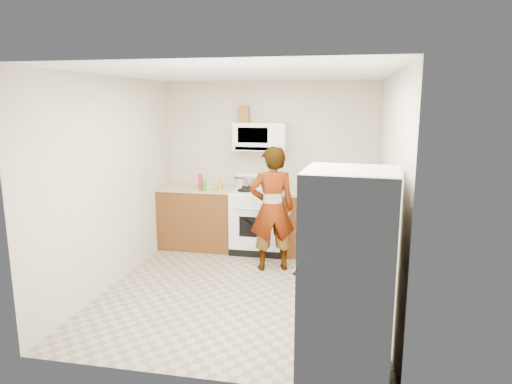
% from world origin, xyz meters
% --- Properties ---
extents(floor, '(3.60, 3.60, 0.00)m').
position_xyz_m(floor, '(0.00, 0.00, 0.00)').
color(floor, gray).
rests_on(floor, ground).
extents(back_wall, '(3.20, 0.02, 2.50)m').
position_xyz_m(back_wall, '(0.00, 1.79, 1.25)').
color(back_wall, beige).
rests_on(back_wall, floor).
extents(right_wall, '(0.02, 3.60, 2.50)m').
position_xyz_m(right_wall, '(1.59, 0.00, 1.25)').
color(right_wall, beige).
rests_on(right_wall, floor).
extents(cabinet_left, '(1.12, 0.62, 0.90)m').
position_xyz_m(cabinet_left, '(-1.04, 1.49, 0.45)').
color(cabinet_left, brown).
rests_on(cabinet_left, floor).
extents(counter_left, '(1.14, 0.64, 0.03)m').
position_xyz_m(counter_left, '(-1.04, 1.49, 0.92)').
color(counter_left, tan).
rests_on(counter_left, cabinet_left).
extents(cabinet_right, '(0.80, 0.62, 0.90)m').
position_xyz_m(cabinet_right, '(0.68, 1.49, 0.45)').
color(cabinet_right, brown).
rests_on(cabinet_right, floor).
extents(counter_right, '(0.82, 0.64, 0.03)m').
position_xyz_m(counter_right, '(0.68, 1.49, 0.92)').
color(counter_right, tan).
rests_on(counter_right, cabinet_right).
extents(gas_range, '(0.76, 0.65, 1.13)m').
position_xyz_m(gas_range, '(-0.10, 1.48, 0.49)').
color(gas_range, white).
rests_on(gas_range, floor).
extents(microwave, '(0.76, 0.38, 0.40)m').
position_xyz_m(microwave, '(-0.10, 1.61, 1.70)').
color(microwave, white).
rests_on(microwave, back_wall).
extents(person, '(0.69, 0.56, 1.64)m').
position_xyz_m(person, '(0.22, 0.76, 0.82)').
color(person, tan).
rests_on(person, floor).
extents(fridge, '(0.75, 0.75, 1.70)m').
position_xyz_m(fridge, '(1.19, -1.52, 0.85)').
color(fridge, '#BABAB6').
rests_on(fridge, floor).
extents(kettle, '(0.18, 0.18, 0.18)m').
position_xyz_m(kettle, '(0.89, 1.65, 1.03)').
color(kettle, white).
rests_on(kettle, counter_right).
extents(jug, '(0.14, 0.14, 0.24)m').
position_xyz_m(jug, '(-0.35, 1.64, 2.02)').
color(jug, brown).
rests_on(jug, microwave).
extents(saucepan, '(0.32, 0.32, 0.13)m').
position_xyz_m(saucepan, '(-0.25, 1.66, 1.02)').
color(saucepan, '#B0AFB4').
rests_on(saucepan, gas_range).
extents(tray, '(0.26, 0.17, 0.05)m').
position_xyz_m(tray, '(-0.01, 1.34, 0.96)').
color(tray, white).
rests_on(tray, gas_range).
extents(bottle_spray, '(0.08, 0.08, 0.24)m').
position_xyz_m(bottle_spray, '(-0.92, 1.25, 1.05)').
color(bottle_spray, red).
rests_on(bottle_spray, counter_left).
extents(bottle_hot_sauce, '(0.07, 0.07, 0.18)m').
position_xyz_m(bottle_hot_sauce, '(-0.62, 1.26, 1.02)').
color(bottle_hot_sauce, orange).
rests_on(bottle_hot_sauce, counter_left).
extents(bottle_green_cap, '(0.07, 0.07, 0.18)m').
position_xyz_m(bottle_green_cap, '(-0.84, 1.19, 1.02)').
color(bottle_green_cap, '#1C941B').
rests_on(bottle_green_cap, counter_left).
extents(pot_lid, '(0.33, 0.33, 0.01)m').
position_xyz_m(pot_lid, '(-0.64, 1.37, 0.94)').
color(pot_lid, silver).
rests_on(pot_lid, counter_left).
extents(broom, '(0.18, 0.26, 1.35)m').
position_xyz_m(broom, '(1.52, 0.84, 0.68)').
color(broom, silver).
rests_on(broom, floor).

